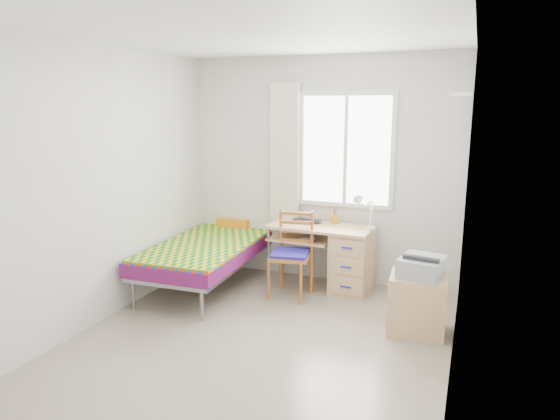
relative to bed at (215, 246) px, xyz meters
The scene contains 17 objects.
floor 1.64m from the bed, 46.73° to the right, with size 3.50×3.50×0.00m, color #BCAD93.
ceiling 2.67m from the bed, 46.73° to the right, with size 3.50×3.50×0.00m, color white.
wall_back 1.51m from the bed, 28.98° to the left, with size 3.20×3.20×0.00m, color silver.
wall_left 1.53m from the bed, 114.21° to the right, with size 3.50×3.50×0.00m, color silver.
wall_right 3.04m from the bed, 23.21° to the right, with size 3.50×3.50×0.00m, color silver.
window 1.86m from the bed, 22.64° to the left, with size 1.10×0.04×1.30m.
curtain 1.32m from the bed, 38.64° to the left, with size 0.35×0.05×1.70m, color beige.
floating_shelf 3.10m from the bed, ahead, with size 0.20×0.32×0.03m, color white.
bed is the anchor object (origin of this frame).
desk 1.51m from the bed, 10.91° to the left, with size 1.18×0.58×0.72m.
chair 0.98m from the bed, ahead, with size 0.47×0.47×0.94m.
cabinet 2.41m from the bed, 11.97° to the right, with size 0.53×0.48×0.54m.
printer 2.43m from the bed, 11.67° to the right, with size 0.42×0.47×0.18m.
laptop 1.09m from the bed, 20.11° to the left, with size 0.35×0.22×0.03m, color black.
pen_cup 1.42m from the bed, 19.03° to the left, with size 0.08×0.08×0.10m, color #F7A51B.
task_lamp 1.78m from the bed, ahead, with size 0.22×0.32×0.40m.
book 1.04m from the bed, 14.42° to the left, with size 0.16×0.22×0.02m, color gray.
Camera 1 is at (1.66, -3.78, 2.05)m, focal length 32.00 mm.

